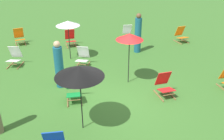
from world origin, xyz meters
name	(u,v)px	position (x,y,z in m)	size (l,w,h in m)	color
ground_plane	(116,99)	(0.00, 0.00, 0.00)	(40.00, 40.00, 0.00)	#386B28
deckchair_0	(74,90)	(-1.37, 0.15, 0.37)	(0.52, 0.79, 0.83)	olive
deckchair_1	(181,35)	(4.14, 5.22, 0.37)	(0.67, 0.86, 0.83)	olive
deckchair_2	(19,37)	(-4.33, 5.81, 0.37)	(0.69, 0.87, 0.83)	olive
deckchair_3	(15,57)	(-3.94, 3.13, 0.37)	(0.60, 0.83, 0.83)	olive
deckchair_8	(83,57)	(-1.07, 2.81, 0.37)	(0.66, 0.86, 0.83)	olive
deckchair_9	(128,33)	(1.36, 5.80, 0.37)	(0.54, 0.80, 0.83)	olive
deckchair_10	(165,85)	(1.66, 0.13, 0.37)	(0.61, 0.83, 0.83)	olive
deckchair_11	(70,39)	(-1.69, 5.28, 0.37)	(0.61, 0.84, 0.83)	olive
umbrella_0	(79,71)	(-1.09, -1.32, 1.76)	(1.27, 1.27, 1.90)	black
umbrella_1	(130,37)	(0.60, 1.14, 1.77)	(0.96, 0.96, 1.89)	black
umbrella_2	(68,23)	(-1.63, 3.55, 1.64)	(1.03, 1.03, 1.75)	black
person_0	(138,34)	(1.54, 4.06, 0.89)	(0.39, 0.39, 1.87)	#195972
person_2	(59,66)	(-1.88, 1.10, 0.82)	(0.42, 0.42, 1.73)	#195972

